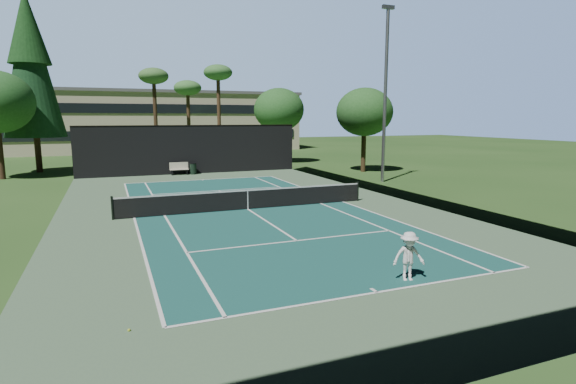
% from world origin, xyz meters
% --- Properties ---
extents(ground, '(160.00, 160.00, 0.00)m').
position_xyz_m(ground, '(0.00, 0.00, 0.00)').
color(ground, '#284E1D').
rests_on(ground, ground).
extents(apron_slab, '(18.00, 32.00, 0.01)m').
position_xyz_m(apron_slab, '(0.00, 0.00, 0.01)').
color(apron_slab, '#4F704F').
rests_on(apron_slab, ground).
extents(court_surface, '(10.97, 23.77, 0.01)m').
position_xyz_m(court_surface, '(0.00, 0.00, 0.01)').
color(court_surface, '#1A534D').
rests_on(court_surface, ground).
extents(court_lines, '(11.07, 23.87, 0.01)m').
position_xyz_m(court_lines, '(0.00, 0.00, 0.02)').
color(court_lines, white).
rests_on(court_lines, ground).
extents(tennis_net, '(12.90, 0.10, 1.10)m').
position_xyz_m(tennis_net, '(0.00, 0.00, 0.56)').
color(tennis_net, black).
rests_on(tennis_net, ground).
extents(fence, '(18.04, 32.05, 4.03)m').
position_xyz_m(fence, '(0.00, 0.06, 2.01)').
color(fence, black).
rests_on(fence, ground).
extents(player, '(1.03, 0.76, 1.42)m').
position_xyz_m(player, '(1.34, -11.39, 0.71)').
color(player, white).
rests_on(player, ground).
extents(tennis_ball_a, '(0.07, 0.07, 0.07)m').
position_xyz_m(tennis_ball_a, '(-6.22, -11.74, 0.03)').
color(tennis_ball_a, '#BCCE2E').
rests_on(tennis_ball_a, ground).
extents(tennis_ball_b, '(0.06, 0.06, 0.06)m').
position_xyz_m(tennis_ball_b, '(-2.42, 3.84, 0.03)').
color(tennis_ball_b, '#D5EF36').
rests_on(tennis_ball_b, ground).
extents(tennis_ball_c, '(0.06, 0.06, 0.06)m').
position_xyz_m(tennis_ball_c, '(0.84, 2.57, 0.03)').
color(tennis_ball_c, '#C2DC32').
rests_on(tennis_ball_c, ground).
extents(tennis_ball_d, '(0.08, 0.08, 0.08)m').
position_xyz_m(tennis_ball_d, '(-2.34, 3.96, 0.04)').
color(tennis_ball_d, gold).
rests_on(tennis_ball_d, ground).
extents(park_bench, '(1.50, 0.45, 1.02)m').
position_xyz_m(park_bench, '(-1.14, 15.64, 0.55)').
color(park_bench, beige).
rests_on(park_bench, ground).
extents(trash_bin, '(0.56, 0.56, 0.95)m').
position_xyz_m(trash_bin, '(-0.02, 15.52, 0.48)').
color(trash_bin, black).
rests_on(trash_bin, ground).
extents(pine_tree, '(4.80, 4.80, 15.00)m').
position_xyz_m(pine_tree, '(-12.00, 22.00, 9.55)').
color(pine_tree, '#432B1C').
rests_on(pine_tree, ground).
extents(palm_a, '(2.80, 2.80, 9.32)m').
position_xyz_m(palm_a, '(-2.00, 24.00, 8.19)').
color(palm_a, '#402C1B').
rests_on(palm_a, ground).
extents(palm_b, '(2.80, 2.80, 8.42)m').
position_xyz_m(palm_b, '(1.50, 26.00, 7.36)').
color(palm_b, '#4A3420').
rests_on(palm_b, ground).
extents(palm_c, '(2.80, 2.80, 9.77)m').
position_xyz_m(palm_c, '(4.00, 23.00, 8.60)').
color(palm_c, '#4E3521').
rests_on(palm_c, ground).
extents(decid_tree_a, '(5.12, 5.12, 7.62)m').
position_xyz_m(decid_tree_a, '(10.00, 22.00, 5.42)').
color(decid_tree_a, '#48341E').
rests_on(decid_tree_a, ground).
extents(decid_tree_b, '(4.80, 4.80, 7.14)m').
position_xyz_m(decid_tree_b, '(14.00, 12.00, 5.08)').
color(decid_tree_b, '#43321D').
rests_on(decid_tree_b, ground).
extents(campus_building, '(40.50, 12.50, 8.30)m').
position_xyz_m(campus_building, '(0.00, 45.98, 4.21)').
color(campus_building, '#C4B897').
rests_on(campus_building, ground).
extents(light_pole, '(0.90, 0.25, 12.22)m').
position_xyz_m(light_pole, '(12.00, 6.00, 6.46)').
color(light_pole, '#95979D').
rests_on(light_pole, ground).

